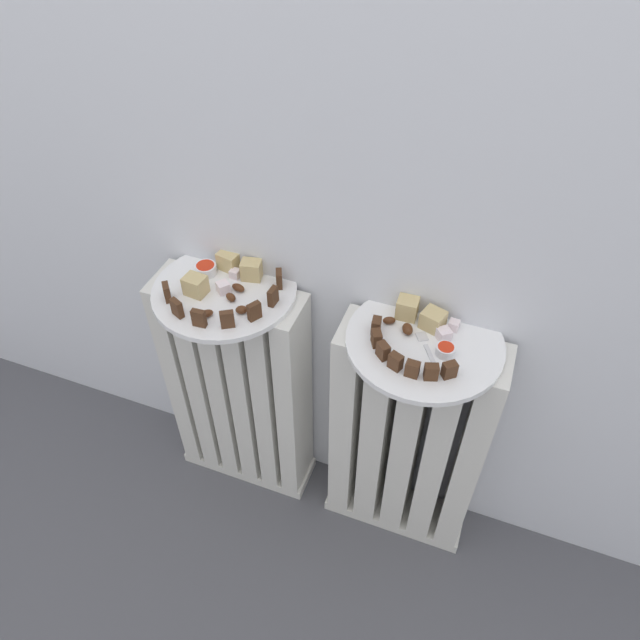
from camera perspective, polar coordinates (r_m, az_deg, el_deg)
ground_plane at (r=1.57m, az=-3.91°, el=-24.06°), size 6.00×6.00×0.00m
radiator_left at (r=1.48m, az=-7.80°, el=-6.92°), size 0.35×0.12×0.65m
radiator_right at (r=1.39m, az=8.41°, el=-11.69°), size 0.35×0.12×0.65m
plate_left at (r=1.24m, az=-9.26°, el=2.86°), size 0.30×0.30×0.01m
plate_right at (r=1.13m, az=10.13°, el=-2.11°), size 0.30×0.30×0.01m
dark_cake_slice_left_0 at (r=1.22m, az=-14.67°, el=2.63°), size 0.03×0.03×0.04m
dark_cake_slice_left_1 at (r=1.18m, az=-13.75°, el=1.13°), size 0.03×0.02×0.04m
dark_cake_slice_left_2 at (r=1.15m, az=-11.70°, el=0.17°), size 0.03×0.01×0.04m
dark_cake_slice_left_3 at (r=1.14m, az=-9.01°, el=0.06°), size 0.03×0.02×0.04m
dark_cake_slice_left_4 at (r=1.15m, az=-6.41°, el=0.85°), size 0.02×0.03×0.04m
dark_cake_slice_left_5 at (r=1.17m, az=-4.60°, el=2.31°), size 0.01×0.03×0.04m
dark_cake_slice_left_6 at (r=1.21m, az=-4.00°, el=4.01°), size 0.02×0.03×0.04m
marble_cake_slice_left_0 at (r=1.22m, az=-12.03°, el=3.32°), size 0.05×0.04×0.04m
marble_cake_slice_left_1 at (r=1.24m, az=-6.69°, el=4.86°), size 0.05×0.04×0.04m
marble_cake_slice_left_2 at (r=1.27m, az=-8.85°, el=5.71°), size 0.05×0.04×0.04m
turkish_delight_left_0 at (r=1.22m, az=-9.40°, el=3.13°), size 0.03×0.03×0.02m
turkish_delight_left_1 at (r=1.25m, az=-8.26°, el=4.50°), size 0.02×0.02×0.02m
medjool_date_left_0 at (r=1.22m, az=-7.96°, el=3.13°), size 0.03×0.02×0.02m
medjool_date_left_1 at (r=1.17m, az=-10.97°, el=0.62°), size 0.03×0.03×0.01m
medjool_date_left_2 at (r=1.20m, az=-8.67°, el=2.21°), size 0.03×0.03×0.02m
medjool_date_left_3 at (r=1.17m, az=-7.64°, el=1.00°), size 0.03×0.03×0.01m
jam_bowl_left at (r=1.27m, az=-11.06°, el=4.94°), size 0.05×0.05×0.02m
dark_cake_slice_right_0 at (r=1.12m, az=5.49°, el=-0.56°), size 0.02×0.03×0.03m
dark_cake_slice_right_1 at (r=1.10m, az=5.52°, el=-1.78°), size 0.03×0.03×0.03m
dark_cake_slice_right_2 at (r=1.07m, az=6.16°, el=-2.99°), size 0.03×0.03×0.03m
dark_cake_slice_right_3 at (r=1.06m, az=7.36°, el=-4.03°), size 0.03×0.02×0.03m
dark_cake_slice_right_4 at (r=1.05m, az=8.97°, el=-4.73°), size 0.03×0.02×0.03m
dark_cake_slice_right_5 at (r=1.05m, az=10.77°, el=-4.99°), size 0.03×0.02×0.03m
dark_cake_slice_right_6 at (r=1.06m, az=12.48°, el=-4.76°), size 0.03×0.03×0.03m
marble_cake_slice_right_0 at (r=1.15m, az=8.49°, el=1.16°), size 0.04×0.04×0.04m
marble_cake_slice_right_1 at (r=1.14m, az=10.93°, el=0.02°), size 0.05×0.05×0.04m
turkish_delight_right_0 at (r=1.15m, az=12.88°, el=-0.50°), size 0.02×0.02×0.02m
turkish_delight_right_1 at (r=1.13m, az=11.94°, el=-1.37°), size 0.03×0.03×0.02m
medjool_date_right_0 at (r=1.13m, az=8.51°, el=-0.87°), size 0.03×0.03×0.02m
medjool_date_right_1 at (r=1.17m, az=10.59°, el=0.85°), size 0.02×0.03×0.02m
medjool_date_right_2 at (r=1.14m, az=6.74°, el=-0.04°), size 0.03×0.02×0.01m
jam_bowl_right at (r=1.10m, az=12.10°, el=-2.86°), size 0.04×0.04×0.02m
fork at (r=1.11m, az=10.37°, el=-2.71°), size 0.06×0.09×0.00m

